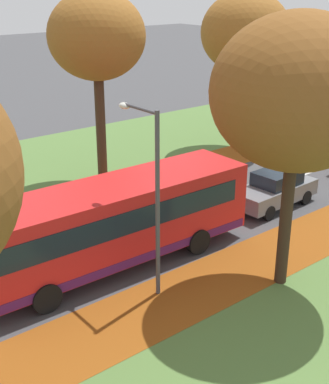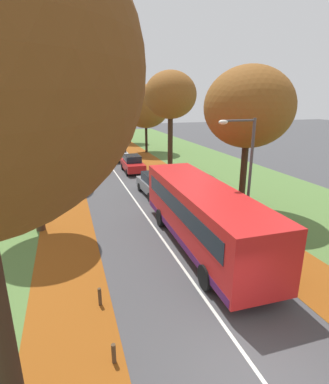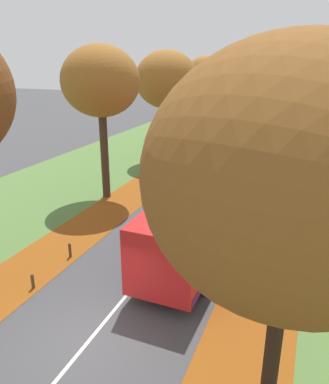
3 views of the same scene
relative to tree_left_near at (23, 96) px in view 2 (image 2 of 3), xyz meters
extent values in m
plane|color=#424244|center=(5.95, -11.31, -6.95)|extent=(160.00, 160.00, 0.00)
cube|color=#517538|center=(-3.25, 8.69, -6.95)|extent=(12.00, 90.00, 0.01)
cube|color=#8C4714|center=(1.35, 2.69, -6.94)|extent=(2.80, 60.00, 0.00)
cube|color=#517538|center=(15.15, 8.69, -6.95)|extent=(12.00, 90.00, 0.01)
cube|color=#8C4714|center=(10.55, 2.69, -6.94)|extent=(2.80, 60.00, 0.00)
cube|color=silver|center=(5.95, 8.69, -6.95)|extent=(0.12, 80.00, 0.01)
cylinder|color=#382619|center=(0.29, -11.10, -4.37)|extent=(0.47, 0.47, 5.17)
cylinder|color=#422D1E|center=(0.00, 0.00, -4.29)|extent=(0.48, 0.48, 5.32)
ellipsoid|color=#935B23|center=(0.00, 0.00, 0.06)|extent=(4.51, 4.51, 4.06)
cylinder|color=#382619|center=(0.31, 9.57, -4.57)|extent=(0.43, 0.43, 4.76)
ellipsoid|color=#935B23|center=(0.31, 9.57, -0.31)|extent=(5.02, 5.02, 4.51)
cylinder|color=#382619|center=(0.24, 20.99, -4.44)|extent=(0.45, 0.45, 5.03)
ellipsoid|color=#935B23|center=(0.24, 20.99, -0.36)|extent=(4.17, 4.17, 3.76)
cylinder|color=black|center=(0.09, 32.28, -4.76)|extent=(0.40, 0.40, 4.39)
ellipsoid|color=brown|center=(0.09, 32.28, -0.58)|extent=(5.28, 5.28, 4.75)
cylinder|color=#382619|center=(11.95, -0.71, -4.75)|extent=(0.40, 0.40, 4.41)
ellipsoid|color=brown|center=(11.95, -0.71, -0.60)|extent=(5.19, 5.19, 4.67)
cylinder|color=#382619|center=(11.27, 11.14, -4.28)|extent=(0.48, 0.48, 5.35)
ellipsoid|color=brown|center=(11.27, 11.14, 0.21)|extent=(4.82, 4.82, 4.34)
cylinder|color=black|center=(11.75, 22.10, -5.14)|extent=(0.33, 0.33, 3.62)
ellipsoid|color=brown|center=(11.75, 22.10, -1.08)|extent=(5.99, 5.99, 5.39)
cylinder|color=#382619|center=(11.48, 31.70, -4.86)|extent=(0.38, 0.38, 4.19)
ellipsoid|color=brown|center=(11.48, 31.70, -1.25)|extent=(4.04, 4.04, 3.63)
cylinder|color=#4C3823|center=(2.44, -9.80, -6.65)|extent=(0.12, 0.12, 0.60)
cylinder|color=#4C3823|center=(2.36, -7.28, -6.62)|extent=(0.12, 0.12, 0.66)
cylinder|color=#47474C|center=(9.95, -4.35, -3.95)|extent=(0.14, 0.14, 6.00)
cylinder|color=#47474C|center=(9.15, -4.35, -1.05)|extent=(1.60, 0.10, 0.10)
ellipsoid|color=silver|center=(8.35, -4.35, -1.10)|extent=(0.44, 0.28, 0.20)
cube|color=red|center=(7.49, -4.35, -5.22)|extent=(2.73, 10.45, 2.50)
cube|color=#19232D|center=(7.38, -9.49, -4.87)|extent=(2.30, 0.15, 1.30)
cube|color=#19232D|center=(7.49, -4.35, -4.82)|extent=(2.74, 9.21, 0.80)
cube|color=#4C1951|center=(7.49, -4.35, -6.29)|extent=(2.74, 10.24, 0.32)
cylinder|color=black|center=(8.61, -7.60, -6.47)|extent=(0.32, 0.97, 0.96)
cylinder|color=black|center=(6.23, -7.55, -6.47)|extent=(0.32, 0.97, 0.96)
cylinder|color=black|center=(8.74, -1.52, -6.47)|extent=(0.32, 0.97, 0.96)
cylinder|color=black|center=(6.37, -1.47, -6.47)|extent=(0.32, 0.97, 0.96)
cube|color=slate|center=(7.63, 4.03, -6.28)|extent=(1.85, 4.26, 0.70)
cube|color=#19232D|center=(7.62, 4.18, -5.63)|extent=(1.52, 2.07, 0.60)
cylinder|color=black|center=(8.46, 2.76, -6.63)|extent=(0.24, 0.65, 0.64)
cylinder|color=black|center=(6.89, 2.70, -6.63)|extent=(0.24, 0.65, 0.64)
cylinder|color=black|center=(8.36, 5.36, -6.63)|extent=(0.24, 0.65, 0.64)
cylinder|color=black|center=(6.80, 5.30, -6.63)|extent=(0.24, 0.65, 0.64)
cube|color=#B21919|center=(7.61, 11.62, -6.28)|extent=(1.75, 4.22, 0.70)
cube|color=#19232D|center=(7.62, 11.77, -5.63)|extent=(1.47, 2.03, 0.60)
cylinder|color=black|center=(8.38, 10.31, -6.63)|extent=(0.23, 0.64, 0.64)
cylinder|color=black|center=(6.82, 10.33, -6.63)|extent=(0.23, 0.64, 0.64)
cylinder|color=black|center=(8.41, 12.91, -6.63)|extent=(0.23, 0.64, 0.64)
cylinder|color=black|center=(6.85, 12.93, -6.63)|extent=(0.23, 0.64, 0.64)
cube|color=#B7BABF|center=(7.36, 17.87, -6.28)|extent=(1.80, 4.24, 0.70)
cube|color=#19232D|center=(7.36, 18.02, -5.63)|extent=(1.49, 2.05, 0.60)
cylinder|color=black|center=(8.11, 16.55, -6.63)|extent=(0.24, 0.65, 0.64)
cylinder|color=black|center=(6.55, 16.58, -6.63)|extent=(0.24, 0.65, 0.64)
cylinder|color=black|center=(8.17, 19.15, -6.63)|extent=(0.24, 0.65, 0.64)
cylinder|color=black|center=(6.61, 19.19, -6.63)|extent=(0.24, 0.65, 0.64)
cube|color=silver|center=(7.32, 25.06, -6.28)|extent=(1.87, 4.26, 0.70)
cube|color=#19232D|center=(7.33, 25.21, -5.63)|extent=(1.52, 2.07, 0.60)
cylinder|color=black|center=(8.05, 23.73, -6.63)|extent=(0.25, 0.65, 0.64)
cylinder|color=black|center=(6.49, 23.79, -6.63)|extent=(0.25, 0.65, 0.64)
cylinder|color=black|center=(8.15, 26.33, -6.63)|extent=(0.25, 0.65, 0.64)
cylinder|color=black|center=(6.59, 26.39, -6.63)|extent=(0.25, 0.65, 0.64)
cube|color=#1E6038|center=(7.29, 32.01, -6.28)|extent=(1.85, 4.26, 0.70)
cube|color=#19232D|center=(7.29, 32.16, -5.63)|extent=(1.52, 2.07, 0.60)
cylinder|color=black|center=(8.12, 30.74, -6.63)|extent=(0.24, 0.65, 0.64)
cylinder|color=black|center=(6.56, 30.68, -6.63)|extent=(0.24, 0.65, 0.64)
cylinder|color=black|center=(8.03, 33.34, -6.63)|extent=(0.24, 0.65, 0.64)
cylinder|color=black|center=(6.46, 33.28, -6.63)|extent=(0.24, 0.65, 0.64)
camera|label=1|loc=(21.56, -13.51, 2.49)|focal=50.00mm
camera|label=2|loc=(1.77, -16.27, -0.12)|focal=28.00mm
camera|label=3|loc=(11.57, -19.27, 1.31)|focal=35.00mm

